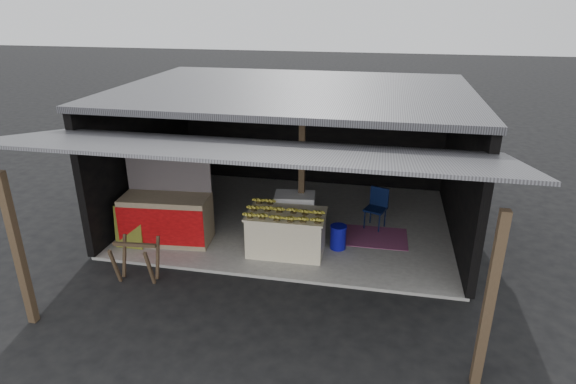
% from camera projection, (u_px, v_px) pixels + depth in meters
% --- Properties ---
extents(ground, '(80.00, 80.00, 0.00)m').
position_uv_depth(ground, '(267.00, 279.00, 8.69)').
color(ground, black).
rests_on(ground, ground).
extents(concrete_slab, '(7.00, 5.00, 0.06)m').
position_uv_depth(concrete_slab, '(293.00, 220.00, 10.96)').
color(concrete_slab, gray).
rests_on(concrete_slab, ground).
extents(shophouse, '(7.40, 7.29, 3.02)m').
position_uv_depth(shophouse, '(296.00, 128.00, 10.47)').
color(shophouse, black).
rests_on(shophouse, ground).
extents(banana_table, '(1.53, 0.96, 0.83)m').
position_uv_depth(banana_table, '(286.00, 232.00, 9.38)').
color(banana_table, silver).
rests_on(banana_table, concrete_slab).
extents(banana_pile, '(1.41, 0.87, 0.16)m').
position_uv_depth(banana_pile, '(286.00, 209.00, 9.19)').
color(banana_pile, gold).
rests_on(banana_pile, banana_table).
extents(white_crate, '(0.88, 0.65, 0.91)m').
position_uv_depth(white_crate, '(295.00, 215.00, 10.06)').
color(white_crate, white).
rests_on(white_crate, concrete_slab).
extents(neighbor_stall, '(1.81, 0.93, 1.81)m').
position_uv_depth(neighbor_stall, '(167.00, 217.00, 9.77)').
color(neighbor_stall, '#998466').
rests_on(neighbor_stall, concrete_slab).
extents(green_signboard, '(0.57, 0.13, 0.86)m').
position_uv_depth(green_signboard, '(128.00, 228.00, 9.53)').
color(green_signboard, black).
rests_on(green_signboard, concrete_slab).
extents(sawhorse, '(0.78, 0.72, 0.76)m').
position_uv_depth(sawhorse, '(136.00, 257.00, 8.47)').
color(sawhorse, '#443422').
rests_on(sawhorse, ground).
extents(water_barrel, '(0.31, 0.31, 0.46)m').
position_uv_depth(water_barrel, '(338.00, 238.00, 9.58)').
color(water_barrel, '#0D0E94').
rests_on(water_barrel, concrete_slab).
extents(plastic_chair, '(0.53, 0.53, 0.88)m').
position_uv_depth(plastic_chair, '(377.00, 204.00, 10.40)').
color(plastic_chair, black).
rests_on(plastic_chair, concrete_slab).
extents(magenta_rug, '(1.52, 1.03, 0.01)m').
position_uv_depth(magenta_rug, '(371.00, 237.00, 10.11)').
color(magenta_rug, '#7F1C62').
rests_on(magenta_rug, concrete_slab).
extents(picture_frames, '(1.62, 0.04, 0.46)m').
position_uv_depth(picture_frames, '(304.00, 114.00, 12.45)').
color(picture_frames, black).
rests_on(picture_frames, shophouse).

